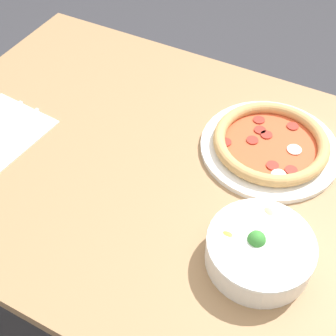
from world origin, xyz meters
name	(u,v)px	position (x,y,z in m)	size (l,w,h in m)	color
ground_plane	(191,328)	(0.00, 0.00, 0.00)	(8.00, 8.00, 0.00)	#333338
dining_table	(202,211)	(0.00, 0.00, 0.63)	(1.34, 0.80, 0.73)	#99724C
pizza	(270,144)	(-0.09, -0.15, 0.75)	(0.30, 0.30, 0.04)	white
bowl	(259,249)	(-0.16, 0.13, 0.77)	(0.19, 0.19, 0.08)	white
napkin	(0,130)	(0.47, 0.08, 0.73)	(0.20, 0.20, 0.00)	white
fork	(10,132)	(0.44, 0.08, 0.74)	(0.02, 0.19, 0.00)	silver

